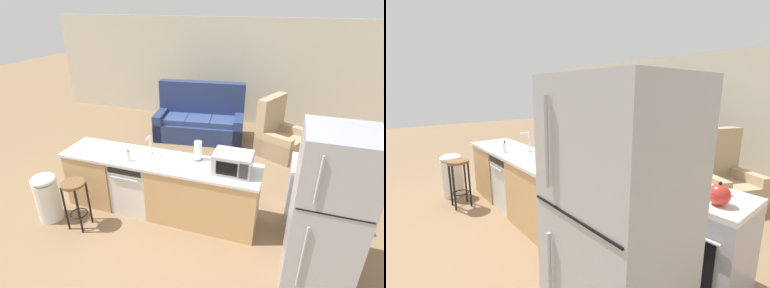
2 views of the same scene
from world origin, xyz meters
The scene contains 15 objects.
ground_plane centered at (0.00, 0.00, 0.00)m, with size 24.00×24.00×0.00m, color #896B4C.
wall_back centered at (0.30, 4.20, 1.30)m, with size 10.00×0.06×2.60m.
kitchen_counter centered at (0.24, 0.00, 0.42)m, with size 2.94×0.66×0.90m.
dishwasher centered at (-0.25, 0.00, 0.42)m, with size 0.58×0.61×0.84m.
stove_range centered at (2.35, 0.55, 0.45)m, with size 0.76×0.68×0.90m.
refrigerator centered at (2.35, -0.55, 0.93)m, with size 0.72×0.73×1.87m.
microwave centered at (1.22, 0.00, 1.04)m, with size 0.50×0.37×0.28m.
sink_faucet centered at (-0.02, 0.11, 1.03)m, with size 0.07×0.18×0.30m.
paper_towel_roll centered at (0.69, 0.18, 1.04)m, with size 0.14×0.14×0.28m.
soap_bottle centered at (-0.22, -0.17, 0.97)m, with size 0.06×0.06×0.18m.
kettle centered at (2.52, 0.42, 0.99)m, with size 0.21×0.17×0.19m.
bar_stool centered at (-0.81, -0.69, 0.54)m, with size 0.32×0.32×0.74m.
trash_bin centered at (-1.33, -0.67, 0.38)m, with size 0.35×0.35×0.74m.
couch centered at (-0.10, 2.88, 0.39)m, with size 2.10×1.17×1.27m.
armchair centered at (1.69, 2.59, 0.35)m, with size 1.08×1.11×1.20m.
Camera 2 is at (3.30, -1.62, 1.78)m, focal length 24.00 mm.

